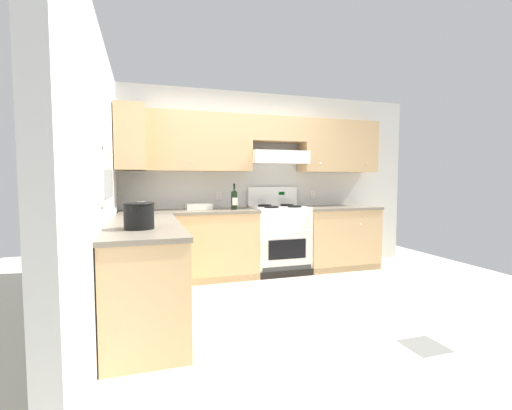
% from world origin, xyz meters
% --- Properties ---
extents(ground_plane, '(7.04, 7.04, 0.00)m').
position_xyz_m(ground_plane, '(0.00, 0.00, 0.00)').
color(ground_plane, beige).
extents(floor_accent_tile, '(0.30, 0.30, 0.01)m').
position_xyz_m(floor_accent_tile, '(0.83, -1.20, 0.00)').
color(floor_accent_tile, slate).
rests_on(floor_accent_tile, ground_plane).
extents(wall_back, '(4.68, 0.57, 2.55)m').
position_xyz_m(wall_back, '(0.41, 1.53, 1.48)').
color(wall_back, silver).
rests_on(wall_back, ground_plane).
extents(wall_left, '(0.47, 4.00, 2.55)m').
position_xyz_m(wall_left, '(-1.59, 0.23, 1.34)').
color(wall_left, silver).
rests_on(wall_left, ground_plane).
extents(counter_back_run, '(3.60, 0.65, 0.91)m').
position_xyz_m(counter_back_run, '(0.18, 1.24, 0.45)').
color(counter_back_run, tan).
rests_on(counter_back_run, ground_plane).
extents(counter_left_run, '(0.63, 1.91, 0.91)m').
position_xyz_m(counter_left_run, '(-1.24, -0.00, 0.45)').
color(counter_left_run, tan).
rests_on(counter_left_run, ground_plane).
extents(stove, '(0.76, 0.62, 1.20)m').
position_xyz_m(stove, '(0.57, 1.25, 0.48)').
color(stove, white).
rests_on(stove, ground_plane).
extents(wine_bottle, '(0.08, 0.09, 0.34)m').
position_xyz_m(wine_bottle, '(-0.10, 1.19, 1.05)').
color(wine_bottle, black).
rests_on(wine_bottle, counter_back_run).
extents(bowl, '(0.34, 0.21, 0.08)m').
position_xyz_m(bowl, '(-0.54, 1.36, 0.94)').
color(bowl, white).
rests_on(bowl, counter_back_run).
extents(bucket, '(0.25, 0.25, 0.21)m').
position_xyz_m(bucket, '(-1.28, -0.40, 1.02)').
color(bucket, black).
rests_on(bucket, counter_left_run).
extents(paper_towel_roll, '(0.11, 0.11, 0.13)m').
position_xyz_m(paper_towel_roll, '(-1.27, 1.29, 0.97)').
color(paper_towel_roll, white).
rests_on(paper_towel_roll, counter_back_run).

